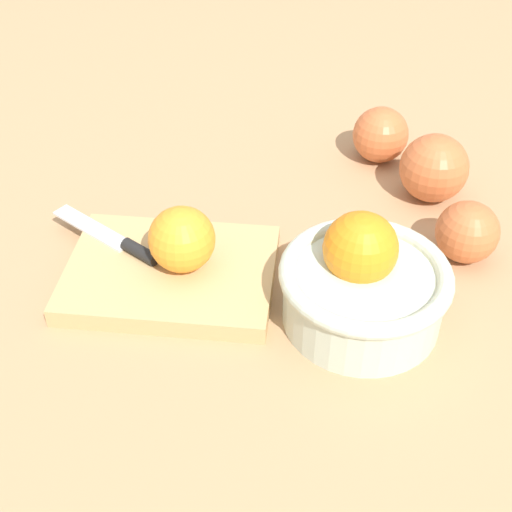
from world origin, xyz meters
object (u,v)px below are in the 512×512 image
apple_front_left (434,168)px  cutting_board (171,274)px  knife (119,241)px  apple_mid_left (467,232)px  apple_front_left_2 (381,135)px  bowl (363,284)px  orange_on_board (182,239)px

apple_front_left → cutting_board: bearing=33.4°
knife → apple_mid_left: 0.38m
cutting_board → apple_mid_left: 0.32m
knife → apple_front_left_2: 0.37m
cutting_board → apple_front_left: apple_front_left is taller
apple_front_left → apple_mid_left: 0.12m
bowl → apple_front_left: bearing=-111.5°
apple_front_left_2 → orange_on_board: bearing=51.7°
orange_on_board → apple_front_left_2: orange_on_board is taller
orange_on_board → apple_front_left: bearing=-145.7°
orange_on_board → apple_front_left: size_ratio=0.84×
orange_on_board → cutting_board: bearing=14.1°
cutting_board → orange_on_board: 0.05m
cutting_board → bowl: bearing=171.1°
bowl → orange_on_board: 0.19m
apple_mid_left → bowl: bearing=43.1°
orange_on_board → apple_front_left_2: (-0.21, -0.26, -0.02)m
bowl → orange_on_board: (0.18, -0.03, 0.01)m
orange_on_board → apple_mid_left: bearing=-166.4°
bowl → apple_front_left: 0.24m
bowl → orange_on_board: bearing=-10.7°
orange_on_board → apple_front_left_2: size_ratio=0.96×
cutting_board → apple_front_left_2: bearing=-129.8°
orange_on_board → knife: orange_on_board is taller
cutting_board → apple_mid_left: bearing=-166.4°
orange_on_board → apple_front_left: orange_on_board is taller
apple_mid_left → apple_front_left_2: apple_front_left_2 is taller
knife → apple_front_left: (-0.35, -0.16, 0.02)m
orange_on_board → apple_front_left_2: bearing=-128.3°
bowl → orange_on_board: size_ratio=2.41×
apple_front_left_2 → apple_mid_left: bearing=114.6°
cutting_board → apple_mid_left: (-0.31, -0.08, 0.02)m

